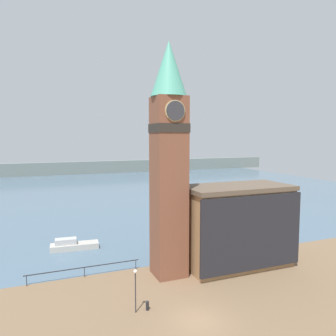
% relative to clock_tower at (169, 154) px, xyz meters
% --- Properties ---
extents(ground_plane, '(160.00, 160.00, 0.00)m').
position_rel_clock_tower_xyz_m(ground_plane, '(-1.18, -9.18, -12.98)').
color(ground_plane, brown).
extents(water, '(160.00, 120.00, 0.00)m').
position_rel_clock_tower_xyz_m(water, '(-1.18, 62.86, -12.98)').
color(water, slate).
rests_on(water, ground_plane).
extents(far_shoreline, '(180.00, 3.00, 5.00)m').
position_rel_clock_tower_xyz_m(far_shoreline, '(-1.18, 102.86, -10.48)').
color(far_shoreline, slate).
rests_on(far_shoreline, water).
extents(pier_railing, '(11.80, 0.08, 1.09)m').
position_rel_clock_tower_xyz_m(pier_railing, '(-8.53, 2.61, -12.02)').
color(pier_railing, '#232328').
rests_on(pier_railing, ground_plane).
extents(clock_tower, '(3.72, 3.72, 24.41)m').
position_rel_clock_tower_xyz_m(clock_tower, '(0.00, 0.00, 0.00)').
color(clock_tower, brown).
rests_on(clock_tower, ground_plane).
extents(pier_building, '(12.41, 6.32, 9.25)m').
position_rel_clock_tower_xyz_m(pier_building, '(8.21, -0.49, -8.33)').
color(pier_building, '#9E754C').
rests_on(pier_building, ground_plane).
extents(boat_near, '(6.25, 2.37, 1.51)m').
position_rel_clock_tower_xyz_m(boat_near, '(-8.81, 11.97, -12.42)').
color(boat_near, '#B7B2A8').
rests_on(boat_near, water).
extents(mooring_bollard_near, '(0.29, 0.29, 0.83)m').
position_rel_clock_tower_xyz_m(mooring_bollard_near, '(-4.43, -6.14, -12.52)').
color(mooring_bollard_near, black).
rests_on(mooring_bollard_near, ground_plane).
extents(lamp_post, '(0.32, 0.32, 3.73)m').
position_rel_clock_tower_xyz_m(lamp_post, '(-5.47, -6.15, -10.35)').
color(lamp_post, '#2D2D33').
rests_on(lamp_post, ground_plane).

